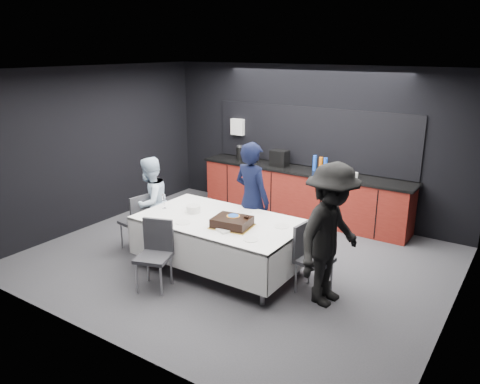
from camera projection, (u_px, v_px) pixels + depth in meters
name	position (u px, v px, depth m)	size (l,w,h in m)	color
ground	(236.00, 259.00, 7.12)	(6.00, 6.00, 0.00)	#424247
room_shell	(236.00, 139.00, 6.57)	(6.04, 5.04, 2.82)	white
kitchenette	(302.00, 190.00, 8.73)	(4.10, 0.64, 2.05)	maroon
party_table	(220.00, 228.00, 6.61)	(2.32, 1.32, 0.78)	#99999E
cake_assembly	(232.00, 222.00, 6.27)	(0.58, 0.50, 0.17)	gold
plate_stack	(193.00, 209.00, 6.83)	(0.21, 0.21, 0.10)	white
loose_plate_near	(183.00, 222.00, 6.43)	(0.20, 0.20, 0.01)	white
loose_plate_right_a	(281.00, 226.00, 6.30)	(0.21, 0.21, 0.01)	white
loose_plate_right_b	(251.00, 239.00, 5.86)	(0.19, 0.19, 0.01)	white
loose_plate_far	(246.00, 212.00, 6.85)	(0.18, 0.18, 0.01)	white
fork_pile	(223.00, 231.00, 6.11)	(0.18, 0.11, 0.03)	white
champagne_flute	(164.00, 198.00, 6.96)	(0.06, 0.06, 0.22)	white
chair_left	(138.00, 218.00, 7.31)	(0.48, 0.48, 0.92)	#323237
chair_right	(309.00, 253.00, 6.07)	(0.46, 0.46, 0.92)	#323237
chair_near	(156.00, 249.00, 6.18)	(0.54, 0.54, 0.92)	#323237
person_center	(252.00, 199.00, 7.09)	(0.64, 0.42, 1.77)	black
person_left	(150.00, 203.00, 7.40)	(0.71, 0.56, 1.47)	silver
person_right	(331.00, 235.00, 5.69)	(1.17, 0.67, 1.81)	black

